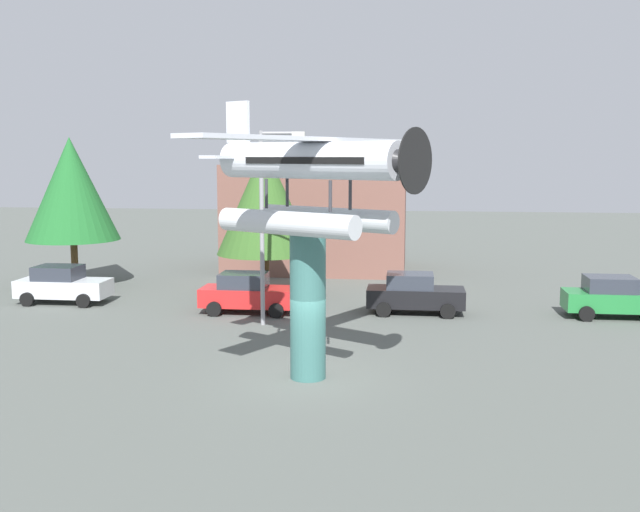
# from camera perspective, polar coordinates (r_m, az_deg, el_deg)

# --- Properties ---
(ground_plane) EXTENTS (140.00, 140.00, 0.00)m
(ground_plane) POSITION_cam_1_polar(r_m,az_deg,el_deg) (22.82, -0.94, -9.51)
(ground_plane) COLOR #515651
(display_pedestal) EXTENTS (1.10, 1.10, 4.53)m
(display_pedestal) POSITION_cam_1_polar(r_m,az_deg,el_deg) (22.25, -0.95, -3.94)
(display_pedestal) COLOR #386B66
(display_pedestal) RESTS_ON ground
(floatplane_monument) EXTENTS (7.07, 9.58, 4.00)m
(floatplane_monument) POSITION_cam_1_polar(r_m,az_deg,el_deg) (21.71, -0.70, 6.24)
(floatplane_monument) COLOR silver
(floatplane_monument) RESTS_ON display_pedestal
(car_near_silver) EXTENTS (4.20, 2.02, 1.76)m
(car_near_silver) POSITION_cam_1_polar(r_m,az_deg,el_deg) (35.89, -19.53, -2.12)
(car_near_silver) COLOR silver
(car_near_silver) RESTS_ON ground
(car_mid_red) EXTENTS (4.20, 2.02, 1.76)m
(car_mid_red) POSITION_cam_1_polar(r_m,az_deg,el_deg) (31.91, -5.67, -2.90)
(car_mid_red) COLOR red
(car_mid_red) RESTS_ON ground
(car_far_black) EXTENTS (4.20, 2.02, 1.76)m
(car_far_black) POSITION_cam_1_polar(r_m,az_deg,el_deg) (31.89, 7.39, -2.93)
(car_far_black) COLOR black
(car_far_black) RESTS_ON ground
(car_distant_green) EXTENTS (4.20, 2.02, 1.76)m
(car_distant_green) POSITION_cam_1_polar(r_m,az_deg,el_deg) (33.24, 22.04, -3.01)
(car_distant_green) COLOR #237A38
(car_distant_green) RESTS_ON ground
(streetlight_primary) EXTENTS (1.84, 0.28, 7.80)m
(streetlight_primary) POSITION_cam_1_polar(r_m,az_deg,el_deg) (29.05, -4.20, 3.33)
(streetlight_primary) COLOR gray
(streetlight_primary) RESTS_ON ground
(storefront_building) EXTENTS (10.49, 7.49, 6.32)m
(storefront_building) POSITION_cam_1_polar(r_m,az_deg,el_deg) (44.07, -0.14, 3.10)
(storefront_building) COLOR brown
(storefront_building) RESTS_ON ground
(tree_west) EXTENTS (4.81, 4.81, 7.79)m
(tree_west) POSITION_cam_1_polar(r_m,az_deg,el_deg) (40.08, -18.92, 4.99)
(tree_west) COLOR brown
(tree_west) RESTS_ON ground
(tree_east) EXTENTS (4.71, 4.71, 7.32)m
(tree_east) POSITION_cam_1_polar(r_m,az_deg,el_deg) (35.25, -4.34, 4.39)
(tree_east) COLOR brown
(tree_east) RESTS_ON ground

